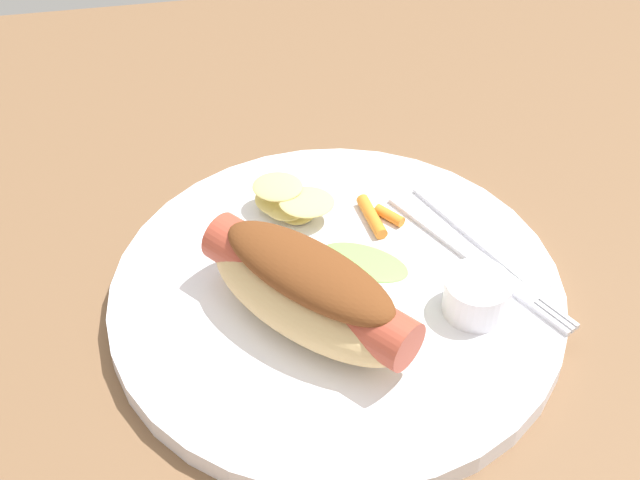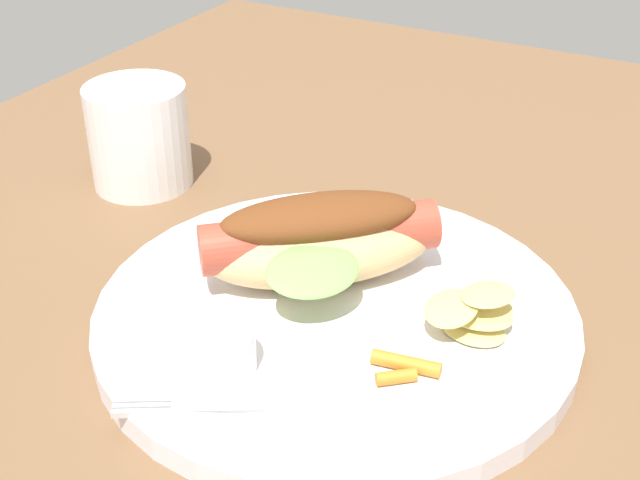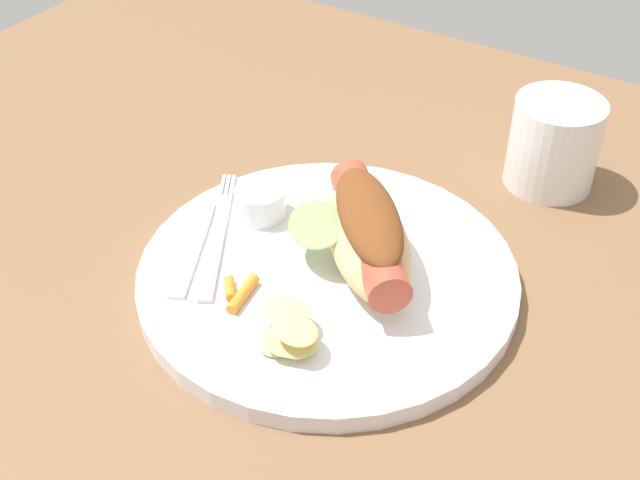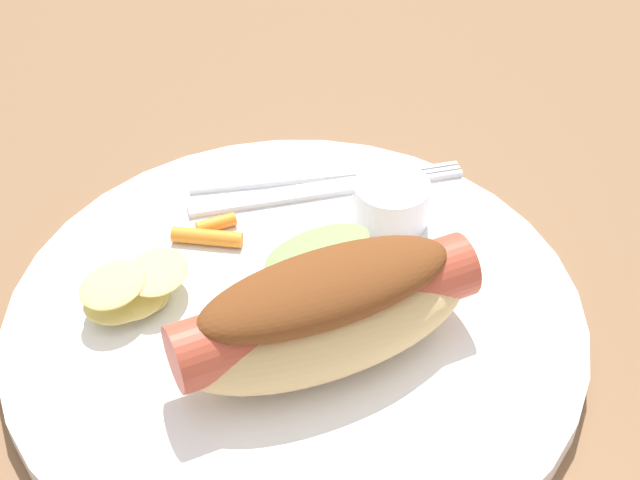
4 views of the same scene
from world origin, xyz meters
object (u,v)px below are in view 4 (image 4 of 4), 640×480
(plate, at_px, (295,323))
(hot_dog, at_px, (317,309))
(knife, at_px, (295,175))
(chips_pile, at_px, (129,290))
(carrot_garnish, at_px, (210,233))
(fork, at_px, (322,190))
(sauce_ramekin, at_px, (391,202))

(plate, bearing_deg, hot_dog, -137.79)
(plate, xyz_separation_m, knife, (0.11, 0.04, 0.01))
(plate, xyz_separation_m, chips_pile, (-0.02, 0.09, 0.02))
(hot_dog, relative_size, carrot_garnish, 3.76)
(hot_dog, distance_m, fork, 0.13)
(hot_dog, xyz_separation_m, chips_pile, (0.00, 0.10, -0.02))
(chips_pile, bearing_deg, sauce_ramekin, -47.17)
(sauce_ramekin, bearing_deg, hot_dog, 174.09)
(fork, height_order, carrot_garnish, carrot_garnish)
(hot_dog, relative_size, knife, 1.19)
(fork, bearing_deg, chips_pile, -150.68)
(fork, distance_m, chips_pile, 0.14)
(fork, bearing_deg, knife, 124.98)
(chips_pile, height_order, carrot_garnish, chips_pile)
(sauce_ramekin, relative_size, fork, 0.29)
(hot_dog, relative_size, chips_pile, 2.47)
(sauce_ramekin, height_order, fork, sauce_ramekin)
(hot_dog, relative_size, fork, 1.02)
(plate, xyz_separation_m, carrot_garnish, (0.04, 0.06, 0.01))
(plate, height_order, chips_pile, chips_pile)
(fork, distance_m, knife, 0.02)
(fork, xyz_separation_m, knife, (0.01, 0.02, -0.00))
(knife, xyz_separation_m, chips_pile, (-0.13, 0.05, 0.01))
(plate, bearing_deg, fork, 8.67)
(fork, xyz_separation_m, carrot_garnish, (-0.06, 0.05, 0.00))
(plate, bearing_deg, knife, 17.85)
(hot_dog, bearing_deg, chips_pile, 137.38)
(fork, bearing_deg, carrot_garnish, -160.42)
(hot_dog, height_order, knife, hot_dog)
(hot_dog, bearing_deg, fork, 64.30)
(plate, relative_size, fork, 2.02)
(carrot_garnish, bearing_deg, chips_pile, 161.36)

